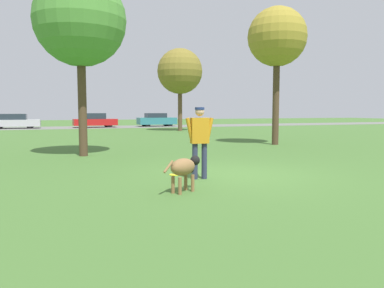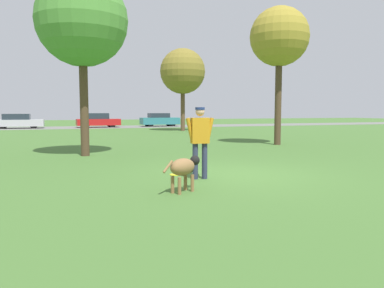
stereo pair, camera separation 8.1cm
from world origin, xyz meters
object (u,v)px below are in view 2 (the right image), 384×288
dog (184,168)px  tree_near_right (279,38)px  person (200,137)px  parked_car_red (98,121)px  frisbee (175,175)px  tree_far_right (183,72)px  parked_car_silver (18,121)px  tree_near_left (82,21)px  parked_car_teal (160,120)px

dog → tree_near_right: bearing=19.1°
person → parked_car_red: size_ratio=0.41×
frisbee → dog: bearing=-102.2°
frisbee → tree_near_right: tree_near_right is taller
frisbee → tree_far_right: (6.73, 19.71, 4.72)m
person → parked_car_silver: 29.99m
tree_near_right → parked_car_silver: 26.15m
parked_car_red → parked_car_silver: bearing=175.6°
parked_car_silver → person: bearing=-76.3°
tree_near_left → tree_far_right: bearing=59.8°
person → tree_far_right: (6.34, 20.44, 3.72)m
tree_near_right → parked_car_red: 23.16m
frisbee → parked_car_silver: (-6.19, 28.53, 0.64)m
dog → tree_far_right: bearing=42.7°
person → parked_car_silver: (-6.58, 29.25, -0.36)m
tree_near_right → tree_far_right: size_ratio=0.98×
frisbee → parked_car_red: size_ratio=0.07×
tree_near_left → parked_car_red: bearing=83.3°
dog → tree_near_right: size_ratio=0.15×
person → parked_car_teal: size_ratio=0.43×
parked_car_silver → tree_near_right: bearing=-58.0°
dog → frisbee: (0.42, 1.96, -0.48)m
tree_near_left → person: bearing=-68.3°
parked_car_silver → dog: bearing=-78.2°
frisbee → parked_car_red: 28.35m
tree_far_right → parked_car_teal: tree_far_right is taller
dog → frisbee: size_ratio=3.41×
dog → tree_far_right: tree_far_right is taller
frisbee → parked_car_red: parked_car_red is taller
parked_car_teal → tree_near_right: bearing=-91.7°
frisbee → parked_car_silver: 29.20m
tree_near_right → tree_near_left: bearing=-170.6°
tree_near_right → parked_car_red: (-6.18, 21.90, -4.34)m
tree_near_left → tree_near_right: bearing=9.4°
person → tree_near_left: tree_near_left is taller
frisbee → parked_car_silver: size_ratio=0.06×
person → parked_car_teal: 30.32m
parked_car_teal → dog: bearing=-105.3°
parked_car_red → frisbee: bearing=-94.5°
tree_near_right → tree_far_right: 13.30m
person → dog: size_ratio=1.80×
tree_near_left → parked_car_red: size_ratio=1.53×
tree_far_right → parked_car_teal: (0.47, 9.11, -4.05)m
frisbee → tree_far_right: 21.36m
parked_car_red → parked_car_teal: 6.31m
dog → parked_car_red: 30.31m
dog → tree_far_right: 23.21m
tree_near_left → parked_car_red: (2.76, 23.38, -4.06)m
tree_near_left → parked_car_red: tree_near_left is taller
tree_near_right → parked_car_teal: tree_near_right is taller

